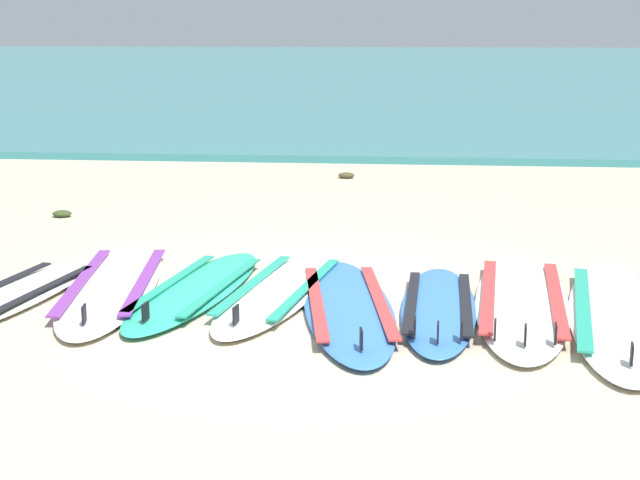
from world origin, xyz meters
name	(u,v)px	position (x,y,z in m)	size (l,w,h in m)	color
ground_plane	(307,314)	(0.00, 0.00, 0.00)	(80.00, 80.00, 0.00)	#C1B599
sea	(392,64)	(0.00, 36.54, 0.05)	(80.00, 60.00, 0.10)	teal
surfboard_0	(14,296)	(-2.00, 0.10, 0.04)	(0.85, 2.01, 0.18)	silver
surfboard_1	(113,285)	(-1.42, 0.42, 0.04)	(0.91, 2.47, 0.18)	white
surfboard_2	(196,289)	(-0.81, 0.37, 0.04)	(0.85, 2.15, 0.18)	#2DB793
surfboard_3	(279,290)	(-0.23, 0.39, 0.04)	(0.91, 2.22, 0.18)	white
surfboard_4	(348,306)	(0.26, 0.08, 0.04)	(0.90, 2.34, 0.18)	#3875CC
surfboard_5	(439,307)	(0.85, 0.10, 0.04)	(0.56, 1.95, 0.18)	#3875CC
surfboard_6	(522,301)	(1.40, 0.29, 0.04)	(0.86, 2.49, 0.18)	white
surfboard_7	(620,314)	(1.99, 0.07, 0.04)	(1.06, 2.63, 0.18)	white
seaweed_clump_near_shoreline	(346,175)	(-0.08, 5.36, 0.03)	(0.20, 0.16, 0.07)	#4C4228
seaweed_clump_mid_sand	(62,214)	(-2.69, 2.82, 0.03)	(0.19, 0.15, 0.06)	#384723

